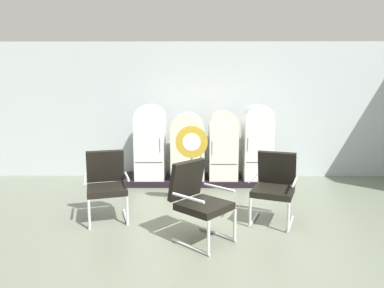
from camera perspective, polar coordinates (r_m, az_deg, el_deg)
ground at (r=4.45m, az=3.07°, el=-17.11°), size 12.00×10.00×0.05m
back_wall at (r=7.68m, az=1.87°, el=5.97°), size 11.76×0.12×3.12m
display_plinth at (r=7.27m, az=1.94°, el=-6.21°), size 3.60×0.95×0.12m
refrigerator_0 at (r=7.06m, az=-7.27°, el=0.84°), size 0.62×0.70×1.60m
refrigerator_1 at (r=6.98m, az=-0.76°, el=-0.05°), size 0.70×0.64×1.42m
refrigerator_2 at (r=7.04m, az=5.41°, el=0.26°), size 0.60×0.70×1.47m
refrigerator_3 at (r=7.09m, az=11.32°, el=0.78°), size 0.60×0.63×1.60m
armchair_left at (r=5.24m, az=-14.75°, el=-6.41°), size 0.78×0.85×1.04m
armchair_right at (r=5.12m, az=14.18°, el=-6.75°), size 0.82×0.88×1.04m
armchair_center at (r=4.32m, az=1.06°, el=-9.29°), size 0.91×0.90×1.04m
sign_stand at (r=5.64m, az=-0.07°, el=-3.40°), size 0.56×0.32×1.39m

